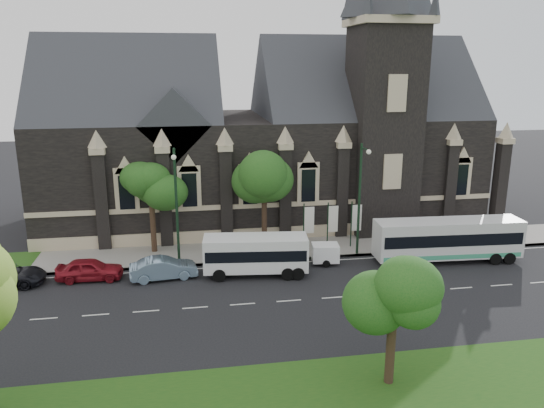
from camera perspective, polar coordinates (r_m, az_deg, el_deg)
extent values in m
plane|color=black|center=(33.81, -3.24, -10.89)|extent=(160.00, 160.00, 0.00)
cube|color=gray|center=(42.50, -4.65, -5.25)|extent=(80.00, 5.00, 0.15)
cube|color=black|center=(51.20, -1.26, 4.03)|extent=(40.00, 15.00, 10.00)
cube|color=#2E3036|center=(50.22, -15.15, 9.07)|extent=(16.00, 15.00, 15.00)
cube|color=#2E3036|center=(52.84, 9.66, 9.64)|extent=(20.00, 15.00, 15.00)
cube|color=#2E3036|center=(45.51, -10.61, 8.77)|extent=(6.00, 6.00, 6.00)
cube|color=black|center=(47.34, 11.96, 7.71)|extent=(5.50, 5.50, 18.00)
cube|color=#CBB693|center=(47.12, 12.60, 18.87)|extent=(6.20, 6.20, 0.60)
cube|color=#CBB693|center=(44.35, 0.14, -0.09)|extent=(40.00, 0.22, 0.40)
cube|color=#CBB693|center=(45.09, 0.14, -3.28)|extent=(40.00, 0.25, 1.20)
cube|color=black|center=(43.54, -2.42, 1.78)|extent=(1.20, 0.12, 2.80)
cylinder|color=black|center=(26.25, 12.81, -15.63)|extent=(0.44, 0.44, 3.08)
sphere|color=#1A5219|center=(24.89, 13.20, -9.78)|extent=(3.20, 3.20, 3.20)
sphere|color=#1A5219|center=(25.38, 14.03, -7.86)|extent=(2.40, 2.40, 2.40)
cylinder|color=black|center=(43.15, -0.85, -2.21)|extent=(0.44, 0.44, 3.96)
sphere|color=#1A5219|center=(42.21, -0.86, 2.54)|extent=(3.84, 3.84, 3.84)
sphere|color=#1A5219|center=(42.87, -0.06, 3.72)|extent=(2.88, 2.88, 2.88)
cylinder|color=black|center=(42.81, -12.86, -2.74)|extent=(0.44, 0.44, 3.96)
sphere|color=#1A5219|center=(41.88, -13.14, 1.95)|extent=(3.68, 3.68, 3.68)
sphere|color=#1A5219|center=(42.36, -12.21, 3.10)|extent=(2.76, 2.76, 2.76)
cylinder|color=black|center=(41.09, 9.52, 0.35)|extent=(0.20, 0.20, 9.00)
cylinder|color=black|center=(39.50, 10.15, 5.96)|extent=(0.10, 1.60, 0.10)
sphere|color=silver|center=(38.77, 10.54, 5.63)|extent=(0.36, 0.36, 0.36)
cylinder|color=black|center=(38.94, -10.38, -0.51)|extent=(0.20, 0.20, 9.00)
cylinder|color=black|center=(37.26, -10.70, 5.40)|extent=(0.10, 1.60, 0.10)
sphere|color=silver|center=(36.49, -10.71, 5.04)|extent=(0.36, 0.36, 0.36)
cylinder|color=black|center=(42.27, 3.49, -2.57)|extent=(0.10, 0.10, 4.00)
cube|color=white|center=(42.20, 4.10, -1.77)|extent=(0.80, 0.04, 2.20)
cylinder|color=black|center=(42.75, 6.10, -2.43)|extent=(0.10, 0.10, 4.00)
cube|color=white|center=(42.70, 6.71, -1.63)|extent=(0.80, 0.04, 2.20)
cylinder|color=black|center=(43.31, 8.66, -2.29)|extent=(0.10, 0.10, 4.00)
cube|color=white|center=(43.28, 9.26, -1.50)|extent=(0.80, 0.04, 2.20)
cube|color=silver|center=(42.28, 18.67, -3.55)|extent=(11.38, 2.92, 2.84)
cube|color=black|center=(42.23, 18.69, -3.33)|extent=(10.93, 2.94, 0.92)
cube|color=#379971|center=(42.63, 18.54, -4.98)|extent=(10.93, 2.93, 0.35)
cylinder|color=black|center=(40.23, 14.07, -6.29)|extent=(0.91, 0.33, 0.90)
cylinder|color=black|center=(42.29, 12.97, -5.16)|extent=(0.91, 0.33, 0.90)
cylinder|color=black|center=(43.29, 23.24, -5.56)|extent=(0.91, 0.33, 0.90)
cylinder|color=black|center=(45.21, 21.80, -4.55)|extent=(0.91, 0.33, 0.90)
cylinder|color=black|center=(43.85, 24.53, -5.44)|extent=(0.91, 0.33, 0.90)
cylinder|color=black|center=(45.74, 23.05, -4.46)|extent=(0.91, 0.33, 0.90)
cube|color=white|center=(37.63, -1.80, -5.37)|extent=(7.63, 3.12, 2.41)
cube|color=black|center=(37.58, -1.80, -5.20)|extent=(7.33, 3.13, 0.80)
cylinder|color=black|center=(37.02, -5.80, -7.80)|extent=(0.93, 0.38, 0.90)
cylinder|color=black|center=(39.18, -5.65, -6.48)|extent=(0.93, 0.38, 0.90)
cylinder|color=black|center=(37.10, 1.73, -7.67)|extent=(0.93, 0.38, 0.90)
cylinder|color=black|center=(39.25, 1.44, -6.36)|extent=(0.93, 0.38, 0.90)
cylinder|color=black|center=(37.17, 2.88, -7.64)|extent=(0.93, 0.38, 0.90)
cylinder|color=black|center=(39.32, 2.52, -6.34)|extent=(0.93, 0.38, 0.90)
cube|color=white|center=(40.06, 5.83, -5.30)|extent=(2.17, 1.74, 1.30)
cylinder|color=black|center=(39.59, 5.96, -6.52)|extent=(0.58, 0.27, 0.56)
cylinder|color=black|center=(40.97, 5.67, -5.75)|extent=(0.58, 0.27, 0.56)
cylinder|color=black|center=(40.38, 7.66, -5.72)|extent=(1.20, 0.23, 0.08)
imported|color=#7D9AB5|center=(38.00, -11.78, -6.90)|extent=(4.87, 2.20, 1.55)
imported|color=maroon|center=(39.22, -19.31, -6.76)|extent=(4.63, 2.03, 1.55)
imported|color=black|center=(40.50, -27.06, -6.99)|extent=(5.22, 2.53, 1.43)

